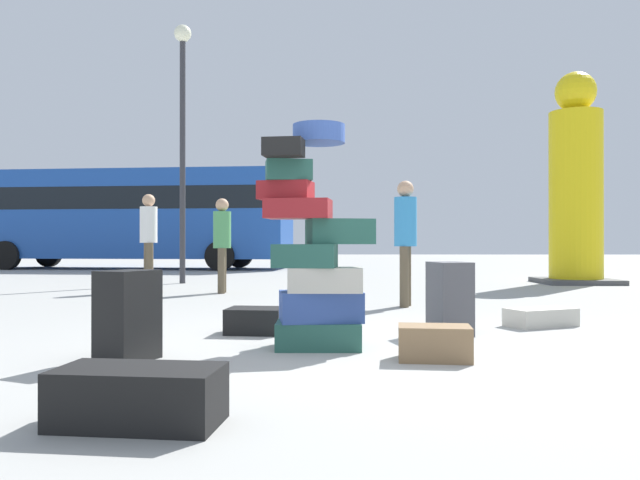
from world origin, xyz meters
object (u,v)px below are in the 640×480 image
at_px(suitcase_black_upright_blue, 138,396).
at_px(person_tourist_with_camera, 222,237).
at_px(suitcase_black_behind_tower, 128,316).
at_px(suitcase_brown_foreground_near, 435,343).
at_px(parked_bus, 128,213).
at_px(suitcase_black_left_side, 255,321).
at_px(suitcase_tower, 316,259).
at_px(lamp_post, 183,112).
at_px(person_passerby_in_red, 405,232).
at_px(suitcase_charcoal_foreground_far, 450,298).
at_px(suitcase_cream_right_side, 541,317).
at_px(person_bearded_onlooker, 149,233).
at_px(yellow_dummy_statue, 576,189).

xyz_separation_m(suitcase_black_upright_blue, person_tourist_with_camera, (-0.86, 7.72, 0.82)).
bearing_deg(person_tourist_with_camera, suitcase_black_behind_tower, 0.58).
bearing_deg(suitcase_black_behind_tower, suitcase_brown_foreground_near, 25.00).
xyz_separation_m(person_tourist_with_camera, parked_bus, (-4.71, 9.96, 0.88)).
xyz_separation_m(suitcase_black_upright_blue, suitcase_black_left_side, (0.22, 3.00, -0.02)).
bearing_deg(suitcase_tower, lamp_post, 109.70).
height_order(suitcase_brown_foreground_near, person_passerby_in_red, person_passerby_in_red).
distance_m(suitcase_charcoal_foreground_far, suitcase_black_behind_tower, 2.90).
bearing_deg(suitcase_tower, person_tourist_with_camera, 106.61).
height_order(suitcase_cream_right_side, person_tourist_with_camera, person_tourist_with_camera).
xyz_separation_m(person_bearded_onlooker, lamp_post, (0.10, 2.18, 2.58)).
xyz_separation_m(yellow_dummy_statue, parked_bus, (-11.70, 7.39, -0.14)).
bearing_deg(person_passerby_in_red, lamp_post, -123.50).
bearing_deg(person_passerby_in_red, suitcase_cream_right_side, 46.05).
relative_size(suitcase_black_behind_tower, person_tourist_with_camera, 0.41).
xyz_separation_m(suitcase_cream_right_side, person_passerby_in_red, (-1.13, 1.97, 0.91)).
relative_size(suitcase_tower, suitcase_brown_foreground_near, 3.48).
height_order(person_passerby_in_red, parked_bus, parked_bus).
relative_size(suitcase_black_left_side, person_bearded_onlooker, 0.30).
bearing_deg(suitcase_tower, person_bearded_onlooker, 116.90).
distance_m(suitcase_tower, suitcase_cream_right_side, 2.73).
bearing_deg(suitcase_black_behind_tower, suitcase_black_upright_blue, -46.96).
height_order(suitcase_black_upright_blue, parked_bus, parked_bus).
bearing_deg(person_bearded_onlooker, person_tourist_with_camera, 47.48).
xyz_separation_m(suitcase_black_behind_tower, person_bearded_onlooker, (-1.66, 6.47, 0.69)).
bearing_deg(suitcase_cream_right_side, suitcase_black_behind_tower, -176.09).
relative_size(suitcase_black_left_side, person_passerby_in_red, 0.31).
relative_size(suitcase_black_upright_blue, suitcase_black_left_side, 1.48).
distance_m(suitcase_black_upright_blue, suitcase_black_behind_tower, 1.71).
bearing_deg(person_passerby_in_red, suitcase_black_upright_blue, -3.41).
distance_m(suitcase_black_left_side, person_bearded_onlooker, 5.70).
distance_m(suitcase_black_upright_blue, suitcase_brown_foreground_near, 2.34).
height_order(suitcase_charcoal_foreground_far, suitcase_black_behind_tower, suitcase_charcoal_foreground_far).
xyz_separation_m(person_bearded_onlooker, person_passerby_in_red, (4.16, -2.60, -0.02)).
bearing_deg(suitcase_black_behind_tower, parked_bus, 131.46).
xyz_separation_m(suitcase_black_behind_tower, person_tourist_with_camera, (-0.31, 6.11, 0.62)).
distance_m(suitcase_black_left_side, suitcase_black_behind_tower, 1.61).
height_order(suitcase_black_left_side, lamp_post, lamp_post).
distance_m(suitcase_black_upright_blue, lamp_post, 11.04).
distance_m(suitcase_tower, person_passerby_in_red, 3.54).
bearing_deg(suitcase_charcoal_foreground_far, person_bearded_onlooker, 116.42).
bearing_deg(person_bearded_onlooker, suitcase_black_left_side, -1.91).
distance_m(suitcase_black_left_side, person_passerby_in_red, 3.15).
bearing_deg(suitcase_black_left_side, suitcase_charcoal_foreground_far, 3.52).
bearing_deg(parked_bus, person_bearded_onlooker, -64.87).
relative_size(suitcase_tower, parked_bus, 0.17).
height_order(person_bearded_onlooker, person_tourist_with_camera, person_bearded_onlooker).
distance_m(person_tourist_with_camera, person_passerby_in_red, 3.59).
bearing_deg(person_passerby_in_red, parked_bus, -132.14).
relative_size(person_passerby_in_red, parked_bus, 0.16).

